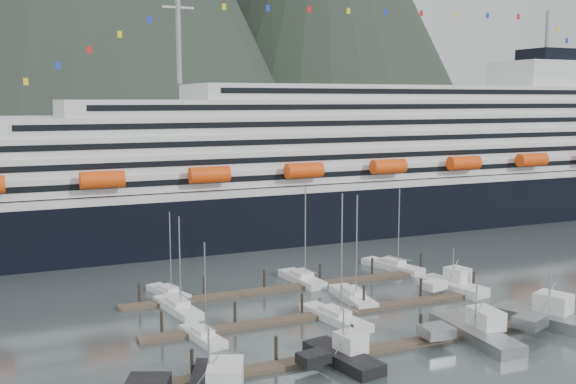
% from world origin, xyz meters
% --- Properties ---
extents(ground, '(1600.00, 1600.00, 0.00)m').
position_xyz_m(ground, '(0.00, 0.00, 0.00)').
color(ground, '#485455').
rests_on(ground, ground).
extents(cruise_ship, '(210.00, 30.40, 50.30)m').
position_xyz_m(cruise_ship, '(30.03, 54.94, 12.04)').
color(cruise_ship, black).
rests_on(cruise_ship, ground).
extents(dock_near, '(48.18, 2.28, 3.20)m').
position_xyz_m(dock_near, '(-4.93, -9.95, 0.31)').
color(dock_near, '#4E4032').
rests_on(dock_near, ground).
extents(dock_mid, '(48.18, 2.28, 3.20)m').
position_xyz_m(dock_mid, '(-4.93, 3.05, 0.31)').
color(dock_mid, '#4E4032').
rests_on(dock_mid, ground).
extents(dock_far, '(48.18, 2.28, 3.20)m').
position_xyz_m(dock_far, '(-4.93, 16.05, 0.31)').
color(dock_far, '#4E4032').
rests_on(dock_far, ground).
extents(sailboat_a, '(3.67, 8.35, 11.96)m').
position_xyz_m(sailboat_a, '(-21.99, 0.94, 0.40)').
color(sailboat_a, silver).
rests_on(sailboat_a, ground).
extents(sailboat_b, '(4.37, 10.68, 13.16)m').
position_xyz_m(sailboat_b, '(-21.96, 12.54, 0.42)').
color(sailboat_b, silver).
rests_on(sailboat_b, ground).
extents(sailboat_c, '(3.84, 10.75, 15.30)m').
position_xyz_m(sailboat_c, '(1.19, 7.41, 0.45)').
color(sailboat_c, silver).
rests_on(sailboat_c, ground).
extents(sailboat_d, '(4.85, 11.93, 16.69)m').
position_xyz_m(sailboat_d, '(-5.03, 0.72, 0.44)').
color(sailboat_d, silver).
rests_on(sailboat_d, ground).
extents(sailboat_e, '(4.70, 8.96, 12.40)m').
position_xyz_m(sailboat_e, '(-21.40, 19.99, 0.40)').
color(sailboat_e, silver).
rests_on(sailboat_e, ground).
extents(sailboat_f, '(3.71, 10.31, 15.61)m').
position_xyz_m(sailboat_f, '(-1.28, 18.69, 0.45)').
color(sailboat_f, silver).
rests_on(sailboat_f, ground).
extents(sailboat_g, '(6.00, 11.62, 13.79)m').
position_xyz_m(sailboat_g, '(15.56, 19.99, 0.43)').
color(sailboat_g, silver).
rests_on(sailboat_g, ground).
extents(trawler_b, '(8.01, 10.48, 6.50)m').
position_xyz_m(trawler_b, '(-10.66, -11.61, 0.85)').
color(trawler_b, black).
rests_on(trawler_b, ground).
extents(trawler_c, '(9.87, 13.99, 7.06)m').
position_xyz_m(trawler_c, '(6.71, -11.22, 0.90)').
color(trawler_c, gray).
rests_on(trawler_c, ground).
extents(trawler_d, '(11.30, 13.79, 7.94)m').
position_xyz_m(trawler_d, '(17.86, -11.19, 0.98)').
color(trawler_d, gray).
rests_on(trawler_d, ground).
extents(trawler_e, '(8.63, 11.00, 6.80)m').
position_xyz_m(trawler_e, '(16.59, 5.86, 0.88)').
color(trawler_e, silver).
rests_on(trawler_e, ground).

